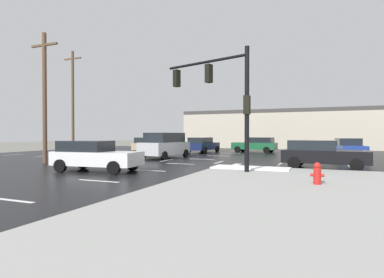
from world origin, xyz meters
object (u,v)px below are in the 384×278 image
(sedan_tan, at_px, (151,145))
(traffic_signal_mast, at_px, (223,91))
(sedan_white, at_px, (94,155))
(utility_pole_mid, at_px, (45,95))
(fire_hydrant, at_px, (317,173))
(sedan_blue, at_px, (349,148))
(utility_pole_far, at_px, (73,100))
(sedan_navy, at_px, (203,145))
(sedan_green, at_px, (256,144))
(suv_silver, at_px, (165,145))
(sedan_black, at_px, (322,154))

(sedan_tan, bearing_deg, traffic_signal_mast, -132.37)
(sedan_white, xyz_separation_m, utility_pole_mid, (-6.11, 2.45, 3.67))
(sedan_tan, distance_m, utility_pole_mid, 13.10)
(traffic_signal_mast, relative_size, fire_hydrant, 7.56)
(sedan_tan, bearing_deg, sedan_blue, -83.50)
(traffic_signal_mast, height_order, utility_pole_mid, utility_pole_mid)
(traffic_signal_mast, relative_size, utility_pole_mid, 0.70)
(utility_pole_mid, bearing_deg, fire_hydrant, -11.11)
(utility_pole_far, bearing_deg, sedan_navy, 17.17)
(sedan_tan, xyz_separation_m, sedan_green, (9.81, 4.79, 0.00))
(sedan_tan, bearing_deg, fire_hydrant, -129.25)
(sedan_blue, relative_size, sedan_navy, 1.01)
(sedan_blue, bearing_deg, sedan_white, -46.53)
(traffic_signal_mast, distance_m, utility_pole_mid, 12.32)
(suv_silver, bearing_deg, sedan_black, -100.76)
(fire_hydrant, relative_size, sedan_tan, 0.17)
(sedan_navy, bearing_deg, sedan_blue, -92.37)
(utility_pole_far, bearing_deg, sedan_black, -16.08)
(utility_pole_far, bearing_deg, sedan_blue, 5.09)
(suv_silver, relative_size, sedan_green, 1.06)
(sedan_green, xyz_separation_m, utility_pole_mid, (-10.61, -17.35, 3.67))
(sedan_black, distance_m, utility_pole_far, 25.95)
(traffic_signal_mast, bearing_deg, sedan_navy, -48.99)
(utility_pole_mid, relative_size, utility_pole_far, 0.80)
(traffic_signal_mast, height_order, sedan_navy, traffic_signal_mast)
(sedan_tan, bearing_deg, utility_pole_mid, -178.17)
(sedan_green, bearing_deg, sedan_blue, 157.47)
(fire_hydrant, distance_m, suv_silver, 15.12)
(utility_pole_mid, bearing_deg, utility_pole_far, 125.68)
(suv_silver, height_order, sedan_navy, suv_silver)
(traffic_signal_mast, xyz_separation_m, sedan_blue, (6.71, 13.04, -3.29))
(fire_hydrant, height_order, sedan_black, sedan_black)
(fire_hydrant, relative_size, suv_silver, 0.16)
(sedan_black, height_order, utility_pole_mid, utility_pole_mid)
(sedan_blue, distance_m, sedan_black, 9.66)
(utility_pole_far, bearing_deg, sedan_white, -43.50)
(fire_hydrant, xyz_separation_m, utility_pole_mid, (-16.81, 3.30, 3.99))
(traffic_signal_mast, distance_m, sedan_black, 6.74)
(suv_silver, bearing_deg, fire_hydrant, -126.39)
(traffic_signal_mast, relative_size, utility_pole_far, 0.56)
(sedan_tan, bearing_deg, suv_silver, -136.05)
(sedan_blue, xyz_separation_m, sedan_black, (-2.06, -9.43, 0.00))
(suv_silver, height_order, utility_pole_mid, utility_pole_mid)
(sedan_navy, relative_size, utility_pole_far, 0.43)
(sedan_tan, distance_m, sedan_green, 10.92)
(sedan_green, xyz_separation_m, sedan_black, (6.35, -13.90, 0.00))
(suv_silver, relative_size, sedan_black, 1.07)
(fire_hydrant, bearing_deg, sedan_white, 175.47)
(sedan_green, distance_m, utility_pole_far, 19.98)
(sedan_blue, bearing_deg, traffic_signal_mast, -33.67)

